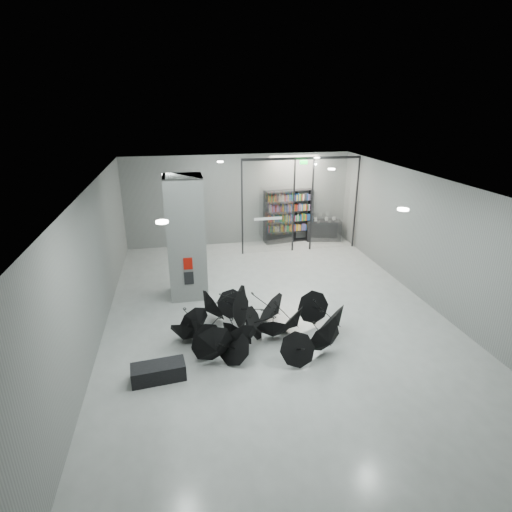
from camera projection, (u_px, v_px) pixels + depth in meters
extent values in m
plane|color=gray|center=(275.00, 315.00, 12.43)|extent=(14.00, 14.00, 0.00)
cube|color=slate|center=(278.00, 185.00, 11.01)|extent=(10.00, 14.00, 0.02)
cube|color=#5D5F5D|center=(239.00, 200.00, 18.14)|extent=(10.00, 0.02, 4.00)
cube|color=#5D5F5D|center=(404.00, 439.00, 5.30)|extent=(10.00, 0.02, 4.00)
cube|color=#5D5F5D|center=(94.00, 267.00, 10.82)|extent=(0.02, 14.00, 4.00)
cube|color=#5D5F5D|center=(433.00, 243.00, 12.62)|extent=(0.02, 14.00, 4.00)
cube|color=slate|center=(186.00, 238.00, 13.11)|extent=(1.20, 1.20, 4.00)
cube|color=#A50A07|center=(188.00, 264.00, 12.77)|extent=(0.28, 0.04, 0.38)
cube|color=black|center=(189.00, 278.00, 12.95)|extent=(0.30, 0.03, 0.42)
cube|color=#0CE533|center=(304.00, 162.00, 16.36)|extent=(0.30, 0.06, 0.15)
cube|color=silver|center=(268.00, 207.00, 16.94)|extent=(2.20, 0.02, 3.95)
cube|color=silver|center=(334.00, 204.00, 17.46)|extent=(2.00, 0.02, 3.95)
cube|color=black|center=(242.00, 208.00, 16.75)|extent=(0.06, 0.06, 4.00)
cube|color=black|center=(294.00, 206.00, 17.14)|extent=(0.06, 0.06, 4.00)
cube|color=black|center=(312.00, 205.00, 17.28)|extent=(0.06, 0.06, 4.00)
cube|color=black|center=(356.00, 203.00, 17.64)|extent=(0.06, 0.06, 4.00)
cube|color=black|center=(302.00, 158.00, 16.50)|extent=(5.00, 0.08, 0.10)
cube|color=black|center=(158.00, 372.00, 9.51)|extent=(1.29, 0.66, 0.40)
cube|color=black|center=(324.00, 230.00, 19.02)|extent=(1.68, 0.94, 0.95)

